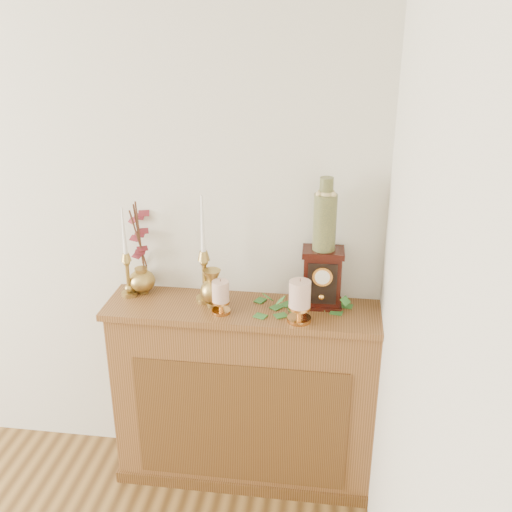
# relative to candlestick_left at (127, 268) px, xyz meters

# --- Properties ---
(console_shelf) EXTENTS (1.24, 0.34, 0.93)m
(console_shelf) POSITION_rel_candlestick_left_xyz_m (0.54, -0.04, -0.63)
(console_shelf) COLOR brown
(console_shelf) RESTS_ON ground
(candlestick_left) EXTENTS (0.07, 0.07, 0.43)m
(candlestick_left) POSITION_rel_candlestick_left_xyz_m (0.00, 0.00, 0.00)
(candlestick_left) COLOR #B29547
(candlestick_left) RESTS_ON console_shelf
(candlestick_center) EXTENTS (0.08, 0.08, 0.50)m
(candlestick_center) POSITION_rel_candlestick_left_xyz_m (0.36, -0.01, 0.02)
(candlestick_center) COLOR #B29547
(candlestick_center) RESTS_ON console_shelf
(bud_vase) EXTENTS (0.11, 0.11, 0.17)m
(bud_vase) POSITION_rel_candlestick_left_xyz_m (0.40, -0.05, -0.05)
(bud_vase) COLOR #B29547
(bud_vase) RESTS_ON console_shelf
(ginger_jar) EXTENTS (0.19, 0.20, 0.46)m
(ginger_jar) POSITION_rel_candlestick_left_xyz_m (0.05, 0.07, 0.06)
(ginger_jar) COLOR #B29547
(ginger_jar) RESTS_ON console_shelf
(pillar_candle_left) EXTENTS (0.08, 0.08, 0.16)m
(pillar_candle_left) POSITION_rel_candlestick_left_xyz_m (0.45, -0.11, -0.06)
(pillar_candle_left) COLOR #C98B46
(pillar_candle_left) RESTS_ON console_shelf
(pillar_candle_right) EXTENTS (0.10, 0.10, 0.20)m
(pillar_candle_right) POSITION_rel_candlestick_left_xyz_m (0.79, -0.14, -0.04)
(pillar_candle_right) COLOR #C98B46
(pillar_candle_right) RESTS_ON console_shelf
(ivy_garland) EXTENTS (0.46, 0.22, 0.08)m
(ivy_garland) POSITION_rel_candlestick_left_xyz_m (0.83, -0.05, -0.13)
(ivy_garland) COLOR #2C6727
(ivy_garland) RESTS_ON console_shelf
(mantel_clock) EXTENTS (0.18, 0.13, 0.27)m
(mantel_clock) POSITION_rel_candlestick_left_xyz_m (0.88, 0.02, -0.01)
(mantel_clock) COLOR black
(mantel_clock) RESTS_ON console_shelf
(ceramic_vase) EXTENTS (0.10, 0.10, 0.32)m
(ceramic_vase) POSITION_rel_candlestick_left_xyz_m (0.88, 0.02, 0.27)
(ceramic_vase) COLOR #183026
(ceramic_vase) RESTS_ON mantel_clock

